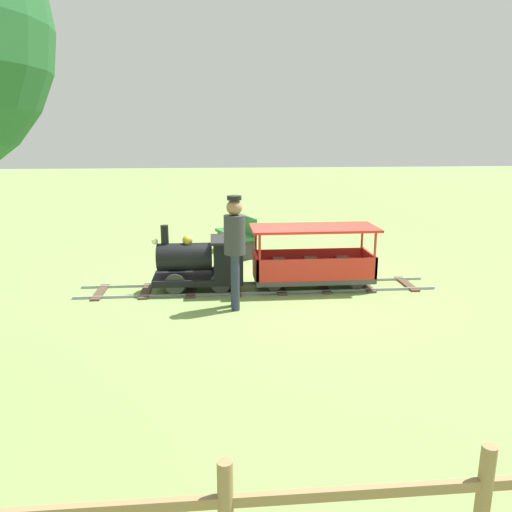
% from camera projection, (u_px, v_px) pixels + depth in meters
% --- Properties ---
extents(ground_plane, '(60.00, 60.00, 0.00)m').
position_uv_depth(ground_plane, '(277.00, 288.00, 7.97)').
color(ground_plane, '#75934C').
extents(track, '(0.78, 5.70, 0.04)m').
position_uv_depth(track, '(258.00, 288.00, 7.94)').
color(track, gray).
rests_on(track, ground_plane).
extents(locomotive, '(0.74, 1.45, 1.03)m').
position_uv_depth(locomotive, '(204.00, 261.00, 7.75)').
color(locomotive, black).
rests_on(locomotive, ground_plane).
extents(passenger_car, '(0.84, 2.00, 0.97)m').
position_uv_depth(passenger_car, '(313.00, 262.00, 7.92)').
color(passenger_car, '#3F3F3F').
rests_on(passenger_car, ground_plane).
extents(conductor_person, '(0.30, 0.30, 1.62)m').
position_uv_depth(conductor_person, '(235.00, 243.00, 6.85)').
color(conductor_person, '#282D47').
rests_on(conductor_person, ground_plane).
extents(park_bench, '(1.36, 0.82, 0.82)m').
position_uv_depth(park_bench, '(237.00, 234.00, 10.20)').
color(park_bench, '#2D6B33').
rests_on(park_bench, ground_plane).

